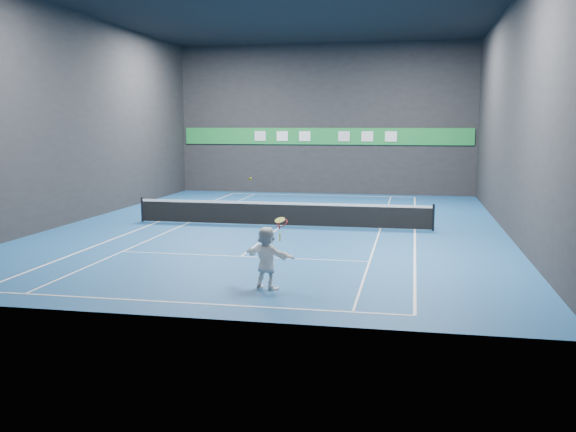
% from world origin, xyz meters
% --- Properties ---
extents(ground, '(26.00, 26.00, 0.00)m').
position_xyz_m(ground, '(0.00, 0.00, 0.00)').
color(ground, navy).
rests_on(ground, ground).
extents(ceiling, '(26.00, 26.00, 0.00)m').
position_xyz_m(ceiling, '(0.00, 0.00, 9.00)').
color(ceiling, black).
rests_on(ceiling, ground).
extents(wall_back, '(18.00, 0.10, 9.00)m').
position_xyz_m(wall_back, '(0.00, 13.00, 4.50)').
color(wall_back, black).
rests_on(wall_back, ground).
extents(wall_front, '(18.00, 0.10, 9.00)m').
position_xyz_m(wall_front, '(0.00, -13.00, 4.50)').
color(wall_front, black).
rests_on(wall_front, ground).
extents(wall_left, '(0.10, 26.00, 9.00)m').
position_xyz_m(wall_left, '(-9.00, 0.00, 4.50)').
color(wall_left, black).
rests_on(wall_left, ground).
extents(wall_right, '(0.10, 26.00, 9.00)m').
position_xyz_m(wall_right, '(9.00, 0.00, 4.50)').
color(wall_right, black).
rests_on(wall_right, ground).
extents(baseline_near, '(10.98, 0.08, 0.01)m').
position_xyz_m(baseline_near, '(0.00, -11.89, 0.00)').
color(baseline_near, white).
rests_on(baseline_near, ground).
extents(baseline_far, '(10.98, 0.08, 0.01)m').
position_xyz_m(baseline_far, '(0.00, 11.89, 0.00)').
color(baseline_far, white).
rests_on(baseline_far, ground).
extents(sideline_doubles_left, '(0.08, 23.78, 0.01)m').
position_xyz_m(sideline_doubles_left, '(-5.49, 0.00, 0.00)').
color(sideline_doubles_left, white).
rests_on(sideline_doubles_left, ground).
extents(sideline_doubles_right, '(0.08, 23.78, 0.01)m').
position_xyz_m(sideline_doubles_right, '(5.49, 0.00, 0.00)').
color(sideline_doubles_right, white).
rests_on(sideline_doubles_right, ground).
extents(sideline_singles_left, '(0.06, 23.78, 0.01)m').
position_xyz_m(sideline_singles_left, '(-4.11, 0.00, 0.00)').
color(sideline_singles_left, white).
rests_on(sideline_singles_left, ground).
extents(sideline_singles_right, '(0.06, 23.78, 0.01)m').
position_xyz_m(sideline_singles_right, '(4.11, 0.00, 0.00)').
color(sideline_singles_right, white).
rests_on(sideline_singles_right, ground).
extents(service_line_near, '(8.23, 0.06, 0.01)m').
position_xyz_m(service_line_near, '(0.00, -6.40, 0.00)').
color(service_line_near, white).
rests_on(service_line_near, ground).
extents(service_line_far, '(8.23, 0.06, 0.01)m').
position_xyz_m(service_line_far, '(0.00, 6.40, 0.00)').
color(service_line_far, white).
rests_on(service_line_far, ground).
extents(center_service_line, '(0.06, 12.80, 0.01)m').
position_xyz_m(center_service_line, '(0.00, 0.00, 0.00)').
color(center_service_line, white).
rests_on(center_service_line, ground).
extents(player, '(1.58, 1.06, 1.63)m').
position_xyz_m(player, '(1.73, -10.22, 0.82)').
color(player, white).
rests_on(player, ground).
extents(tennis_ball, '(0.07, 0.07, 0.07)m').
position_xyz_m(tennis_ball, '(1.32, -10.26, 2.85)').
color(tennis_ball, yellow).
rests_on(tennis_ball, player).
extents(tennis_net, '(12.50, 0.10, 1.07)m').
position_xyz_m(tennis_net, '(0.00, 0.00, 0.54)').
color(tennis_net, black).
rests_on(tennis_net, ground).
extents(sponsor_banner, '(17.64, 0.11, 1.00)m').
position_xyz_m(sponsor_banner, '(0.00, 12.93, 3.50)').
color(sponsor_banner, '#1D8638').
rests_on(sponsor_banner, wall_back).
extents(tennis_racket, '(0.43, 0.34, 0.64)m').
position_xyz_m(tennis_racket, '(2.11, -10.17, 1.69)').
color(tennis_racket, '#B71314').
rests_on(tennis_racket, player).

